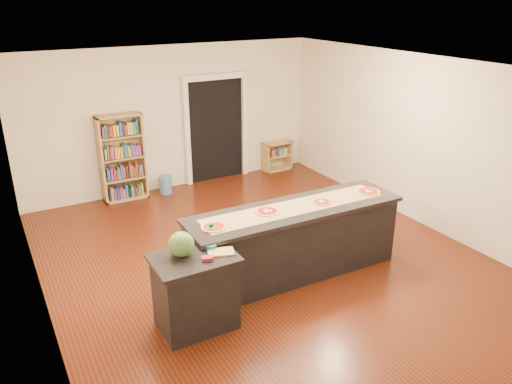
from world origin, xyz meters
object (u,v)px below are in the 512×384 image
kitchen_island (294,241)px  watermelon (181,244)px  bookshelf (122,158)px  waste_bin (165,185)px  side_counter (195,292)px  low_shelf (277,156)px

kitchen_island → watermelon: watermelon is taller
bookshelf → waste_bin: bearing=-7.6°
side_counter → bookshelf: bookshelf is taller
watermelon → kitchen_island: bearing=11.3°
waste_bin → watermelon: (-1.24, -4.13, 0.90)m
kitchen_island → waste_bin: (-0.53, 3.77, -0.33)m
waste_bin → side_counter: bearing=-105.1°
kitchen_island → side_counter: (-1.67, -0.44, -0.04)m
side_counter → bookshelf: size_ratio=0.57×
kitchen_island → low_shelf: (2.13, 3.88, -0.19)m
side_counter → bookshelf: (0.38, 4.32, 0.35)m
low_shelf → watermelon: (-3.90, -4.24, 0.76)m
side_counter → low_shelf: (3.79, 4.32, -0.15)m
side_counter → watermelon: 0.62m
kitchen_island → side_counter: bearing=-164.1°
bookshelf → low_shelf: (3.42, 0.01, -0.50)m
low_shelf → watermelon: size_ratio=2.22×
bookshelf → kitchen_island: bearing=-71.6°
kitchen_island → low_shelf: bearing=62.5°
bookshelf → low_shelf: bookshelf is taller
bookshelf → waste_bin: 1.00m
side_counter → bookshelf: 4.35m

